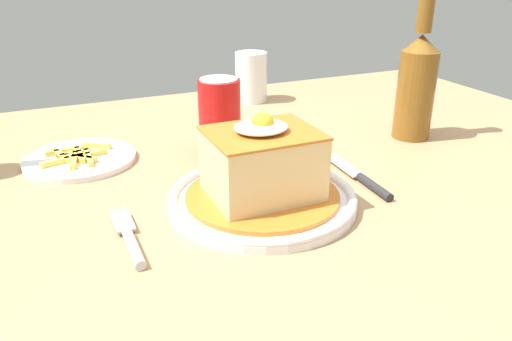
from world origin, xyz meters
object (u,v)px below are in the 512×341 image
at_px(main_plate, 262,198).
at_px(fork, 130,239).
at_px(drinking_glass, 251,80).
at_px(knife, 365,180).
at_px(soda_can, 220,118).
at_px(beer_bottle_amber, 417,81).
at_px(side_plate_fries, 80,159).

bearing_deg(main_plate, fork, -170.99).
bearing_deg(drinking_glass, knife, -93.14).
bearing_deg(soda_can, knife, -52.13).
bearing_deg(fork, beer_bottle_amber, 16.95).
xyz_separation_m(knife, drinking_glass, (0.03, 0.46, 0.04)).
xyz_separation_m(main_plate, fork, (-0.18, -0.03, -0.00)).
xyz_separation_m(main_plate, knife, (0.16, -0.00, -0.00)).
relative_size(knife, drinking_glass, 1.58).
bearing_deg(drinking_glass, main_plate, -111.74).
height_order(fork, beer_bottle_amber, beer_bottle_amber).
xyz_separation_m(knife, beer_bottle_amber, (0.19, 0.13, 0.09)).
height_order(fork, drinking_glass, drinking_glass).
height_order(soda_can, side_plate_fries, soda_can).
height_order(main_plate, beer_bottle_amber, beer_bottle_amber).
height_order(main_plate, side_plate_fries, main_plate).
height_order(drinking_glass, side_plate_fries, drinking_glass).
bearing_deg(main_plate, knife, -0.49).
relative_size(soda_can, side_plate_fries, 0.73).
bearing_deg(main_plate, soda_can, 86.43).
bearing_deg(soda_can, drinking_glass, 57.83).
height_order(knife, drinking_glass, drinking_glass).
distance_m(fork, drinking_glass, 0.61).
height_order(main_plate, fork, main_plate).
bearing_deg(drinking_glass, soda_can, -122.17).
bearing_deg(knife, fork, -175.46).
distance_m(fork, knife, 0.33).
bearing_deg(knife, main_plate, 179.51).
relative_size(soda_can, beer_bottle_amber, 0.47).
bearing_deg(side_plate_fries, main_plate, -50.91).
relative_size(drinking_glass, side_plate_fries, 0.62).
distance_m(beer_bottle_amber, drinking_glass, 0.37).
bearing_deg(soda_can, beer_bottle_amber, -9.40).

